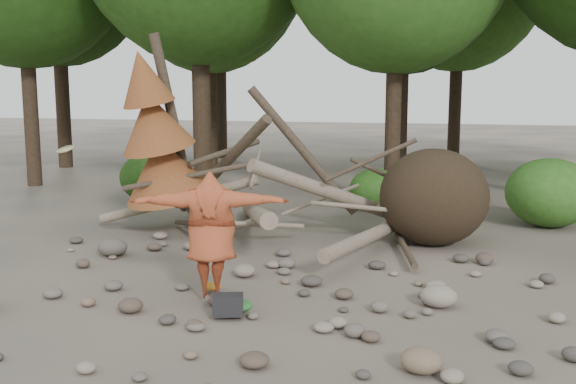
% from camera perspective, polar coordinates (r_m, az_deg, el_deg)
% --- Properties ---
extents(ground, '(120.00, 120.00, 0.00)m').
position_cam_1_polar(ground, '(10.03, -4.88, -9.07)').
color(ground, '#514C44').
rests_on(ground, ground).
extents(deadfall_pile, '(8.55, 5.24, 3.30)m').
position_cam_1_polar(deadfall_pile, '(13.31, 10.29, -0.54)').
color(deadfall_pile, '#332619').
rests_on(deadfall_pile, ground).
extents(dead_conifer, '(2.06, 2.16, 4.35)m').
position_cam_1_polar(dead_conifer, '(13.99, -11.48, 4.66)').
color(dead_conifer, '#4C3F30').
rests_on(dead_conifer, ground).
extents(bush_left, '(1.80, 1.80, 1.44)m').
position_cam_1_polar(bush_left, '(18.61, -12.01, 1.30)').
color(bush_left, '#234B14').
rests_on(bush_left, ground).
extents(bush_mid, '(1.40, 1.40, 1.12)m').
position_cam_1_polar(bush_mid, '(17.03, 7.79, 0.19)').
color(bush_mid, '#2E5F1B').
rests_on(bush_mid, ground).
extents(bush_right, '(2.00, 2.00, 1.60)m').
position_cam_1_polar(bush_right, '(16.01, 22.25, -0.05)').
color(bush_right, '#397123').
rests_on(bush_right, ground).
extents(frisbee_thrower, '(3.48, 1.27, 2.24)m').
position_cam_1_polar(frisbee_thrower, '(9.49, -6.88, -3.78)').
color(frisbee_thrower, '#A54525').
rests_on(frisbee_thrower, ground).
extents(backpack, '(0.49, 0.41, 0.28)m').
position_cam_1_polar(backpack, '(8.97, -5.35, -10.30)').
color(backpack, black).
rests_on(backpack, ground).
extents(cloth_green, '(0.45, 0.38, 0.17)m').
position_cam_1_polar(cloth_green, '(9.14, -4.55, -10.30)').
color(cloth_green, '#2A6A2B').
rests_on(cloth_green, ground).
extents(cloth_orange, '(0.33, 0.27, 0.12)m').
position_cam_1_polar(cloth_orange, '(10.12, -6.77, -8.59)').
color(cloth_orange, '#AA6C1D').
rests_on(cloth_orange, ground).
extents(boulder_front_right, '(0.47, 0.42, 0.28)m').
position_cam_1_polar(boulder_front_right, '(7.47, 11.78, -14.45)').
color(boulder_front_right, '#7A644C').
rests_on(boulder_front_right, ground).
extents(boulder_mid_right, '(0.53, 0.48, 0.32)m').
position_cam_1_polar(boulder_mid_right, '(9.64, 13.24, -9.01)').
color(boulder_mid_right, gray).
rests_on(boulder_mid_right, ground).
extents(boulder_mid_left, '(0.57, 0.51, 0.34)m').
position_cam_1_polar(boulder_mid_left, '(12.70, -15.33, -4.74)').
color(boulder_mid_left, '#59534B').
rests_on(boulder_mid_left, ground).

